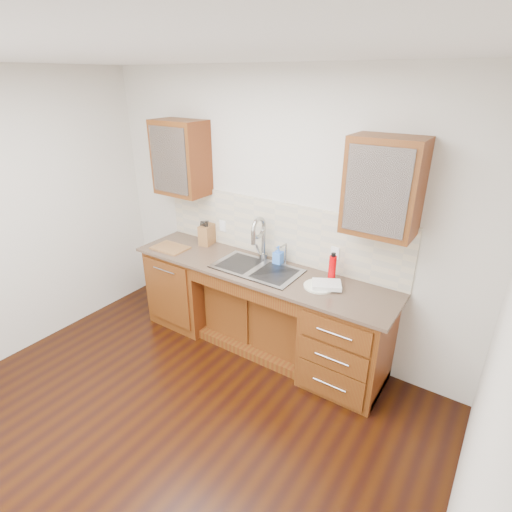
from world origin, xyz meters
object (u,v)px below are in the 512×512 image
Objects in this scene: knife_block at (207,234)px; plate at (319,286)px; water_bottle at (332,269)px; soap_bottle at (278,255)px; cutting_board at (170,248)px.

plate is at bearing -18.23° from knife_block.
water_bottle is 0.20m from plate.
knife_block is at bearing 171.56° from plate.
water_bottle is 1.14× the size of knife_block.
plate is at bearing -21.89° from soap_bottle.
knife_block reaches higher than cutting_board.
knife_block is 0.42m from cutting_board.
water_bottle is 0.91× the size of plate.
soap_bottle is 0.59m from water_bottle.
plate is at bearing -106.01° from water_bottle.
knife_block reaches higher than soap_bottle.
water_bottle is 1.50m from knife_block.
soap_bottle is 0.69× the size of plate.
knife_block is at bearing 177.79° from water_bottle.
soap_bottle is at bearing 175.57° from water_bottle.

